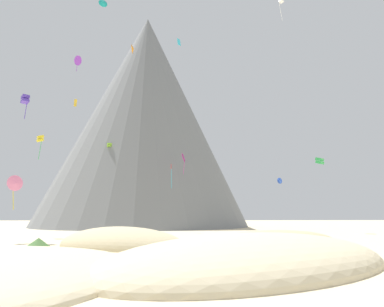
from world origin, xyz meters
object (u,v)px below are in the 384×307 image
at_px(rock_massif, 147,124).
at_px(kite_green_mid, 320,161).
at_px(kite_violet_high, 78,61).
at_px(kite_red_low, 171,171).
at_px(bush_low_patch, 120,246).
at_px(kite_blue_low, 279,181).
at_px(bush_scatter_east, 243,255).
at_px(kite_cyan_high, 179,42).
at_px(kite_white_high, 281,1).
at_px(kite_lime_mid, 109,145).
at_px(kite_magenta_mid, 184,158).
at_px(kite_pink_low, 15,183).
at_px(bush_far_right, 331,262).
at_px(kite_teal_high, 103,3).
at_px(kite_yellow_mid, 40,139).
at_px(bush_near_left, 38,242).
at_px(kite_indigo_mid, 25,99).
at_px(kite_orange_high, 133,49).
at_px(kite_gold_mid, 75,103).

xyz_separation_m(rock_massif, kite_green_mid, (37.82, -39.88, -18.15)).
height_order(rock_massif, kite_violet_high, rock_massif).
distance_m(rock_massif, kite_red_low, 41.83).
distance_m(bush_low_patch, kite_blue_low, 51.76).
xyz_separation_m(bush_scatter_east, kite_violet_high, (-27.87, 49.09, 39.51)).
distance_m(kite_cyan_high, kite_white_high, 20.51).
bearing_deg(kite_lime_mid, kite_magenta_mid, 123.30).
xyz_separation_m(kite_blue_low, kite_violet_high, (-47.38, 1.32, 28.68)).
bearing_deg(kite_cyan_high, kite_violet_high, -42.55).
bearing_deg(kite_green_mid, kite_pink_low, -14.13).
relative_size(bush_far_right, kite_green_mid, 0.84).
distance_m(bush_far_right, kite_red_low, 49.41).
relative_size(kite_cyan_high, kite_pink_low, 0.32).
relative_size(kite_teal_high, kite_magenta_mid, 0.30).
bearing_deg(kite_white_high, kite_cyan_high, -144.38).
xyz_separation_m(bush_scatter_east, kite_yellow_mid, (-27.61, 29.42, 15.72)).
bearing_deg(rock_massif, bush_near_left, -95.50).
relative_size(kite_blue_low, kite_green_mid, 0.81).
distance_m(bush_far_right, kite_white_high, 51.75).
xyz_separation_m(kite_teal_high, kite_violet_high, (-11.11, 27.11, 2.90)).
height_order(kite_pink_low, kite_lime_mid, kite_lime_mid).
height_order(bush_low_patch, bush_scatter_east, bush_low_patch).
bearing_deg(kite_magenta_mid, kite_indigo_mid, 132.13).
xyz_separation_m(bush_far_right, kite_orange_high, (-16.20, 23.96, 27.23)).
xyz_separation_m(bush_far_right, kite_blue_low, (14.74, 52.65, 10.82)).
bearing_deg(kite_white_high, kite_gold_mid, -126.64).
distance_m(kite_indigo_mid, kite_red_low, 30.79).
bearing_deg(kite_magenta_mid, kite_red_low, 153.99).
distance_m(kite_yellow_mid, kite_green_mid, 53.15).
distance_m(kite_teal_high, kite_violet_high, 29.44).
distance_m(bush_low_patch, kite_green_mid, 49.02).
bearing_deg(kite_magenta_mid, rock_massif, 14.20).
bearing_deg(kite_pink_low, kite_indigo_mid, 62.94).
bearing_deg(bush_far_right, kite_cyan_high, 102.88).
relative_size(kite_teal_high, kite_indigo_mid, 0.41).
bearing_deg(rock_massif, kite_yellow_mid, -106.76).
bearing_deg(bush_scatter_east, kite_cyan_high, 96.97).
bearing_deg(bush_scatter_east, bush_far_right, -45.58).
bearing_deg(kite_gold_mid, kite_white_high, -128.67).
height_order(bush_low_patch, kite_violet_high, kite_violet_high).
relative_size(bush_scatter_east, kite_cyan_high, 0.78).
bearing_deg(kite_yellow_mid, kite_cyan_high, 67.09).
height_order(kite_teal_high, kite_white_high, kite_white_high).
relative_size(kite_teal_high, kite_pink_low, 0.35).
bearing_deg(kite_white_high, kite_teal_high, -111.46).
distance_m(kite_magenta_mid, kite_indigo_mid, 38.58).
relative_size(kite_lime_mid, kite_magenta_mid, 0.99).
relative_size(rock_massif, kite_gold_mid, 64.16).
bearing_deg(kite_red_low, kite_gold_mid, 173.47).
height_order(bush_far_right, rock_massif, rock_massif).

